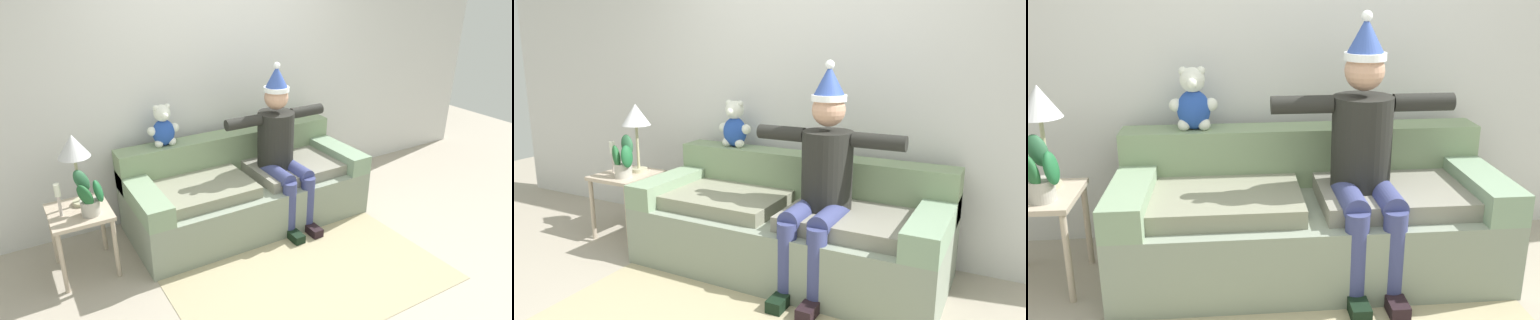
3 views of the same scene
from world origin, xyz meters
The scene contains 7 objects.
back_wall centered at (0.00, 1.55, 1.35)m, with size 7.00×0.10×2.70m, color silver.
couch centered at (0.00, 1.00, 0.32)m, with size 2.20×0.94×0.79m.
person_seated centered at (0.29, 0.84, 0.76)m, with size 1.02×0.77×1.51m.
teddy_bear centered at (-0.66, 1.30, 0.96)m, with size 0.29×0.17×0.38m.
side_table centered at (-1.51, 0.93, 0.45)m, with size 0.45×0.50×0.54m.
table_lamp centered at (-1.46, 1.03, 1.01)m, with size 0.24×0.24×0.58m.
potted_plant centered at (-1.43, 0.82, 0.69)m, with size 0.24×0.25×0.36m.
Camera 3 is at (-0.44, -2.06, 1.66)m, focal length 39.64 mm.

